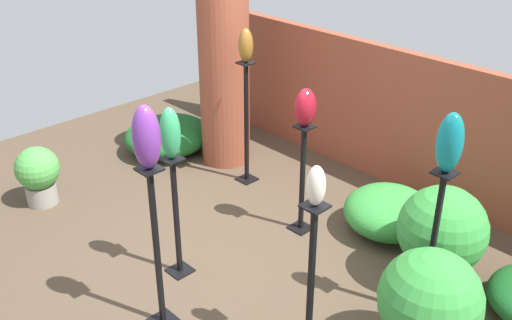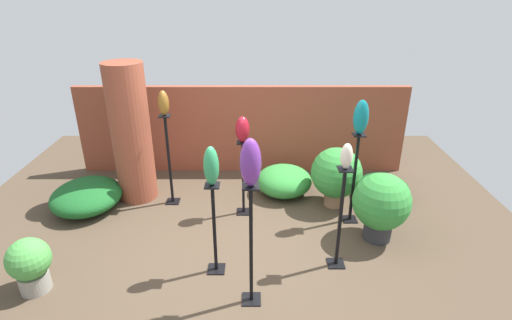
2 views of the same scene
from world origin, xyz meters
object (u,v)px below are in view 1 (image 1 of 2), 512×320
Objects in this scene: art_vase_bronze at (246,45)px; art_vase_violet at (146,137)px; pedestal_teal at (432,253)px; art_vase_teal at (450,143)px; art_vase_ivory at (316,186)px; pedestal_ruby at (302,184)px; potted_plant_front_left at (38,173)px; pedestal_jade at (177,222)px; pedestal_ivory at (311,288)px; pedestal_bronze at (246,128)px; art_vase_jade at (170,133)px; brick_pillar at (224,77)px; potted_plant_back_center at (429,303)px; potted_plant_walkway_edge at (442,232)px; pedestal_violet at (157,256)px; art_vase_ruby at (305,107)px.

art_vase_violet is (1.23, -2.07, 0.04)m from art_vase_bronze.
art_vase_teal is (0.00, 0.00, 0.93)m from pedestal_teal.
art_vase_ivory is 0.82× the size of art_vase_bronze.
potted_plant_front_left is at bearing -144.36° from pedestal_ruby.
pedestal_jade is 3.90× the size of art_vase_ivory.
pedestal_bronze is at bearing 146.57° from pedestal_ivory.
art_vase_jade is (-1.43, -0.10, -0.07)m from art_vase_ivory.
brick_pillar is 3.28m from art_vase_teal.
potted_plant_back_center reaches higher than potted_plant_front_left.
potted_plant_walkway_edge is at bearing 115.42° from potted_plant_back_center.
pedestal_bronze reaches higher than potted_plant_back_center.
potted_plant_back_center is at bearing -64.58° from potted_plant_walkway_edge.
pedestal_violet is at bearing -131.47° from pedestal_teal.
brick_pillar reaches higher than pedestal_bronze.
pedestal_ivory is at bearing 90.00° from art_vase_ivory.
art_vase_ruby is at bearing 134.08° from pedestal_ivory.
potted_plant_back_center is at bearing 39.92° from pedestal_ivory.
art_vase_violet is (1.23, -2.07, 0.97)m from pedestal_bronze.
pedestal_bronze is at bearing 59.03° from potted_plant_front_left.
art_vase_ivory is (2.24, -1.48, 0.78)m from pedestal_bronze.
pedestal_teal is 1.68m from art_vase_ruby.
pedestal_ruby is 2.09m from art_vase_violet.
pedestal_teal is 0.52m from potted_plant_back_center.
pedestal_jade is 0.83m from art_vase_jade.
pedestal_violet reaches higher than potted_plant_back_center.
pedestal_violet is at bearing -49.52° from art_vase_jade.
pedestal_ruby is at bearing 35.64° from potted_plant_front_left.
art_vase_ruby is at bearing 94.28° from art_vase_violet.
pedestal_ruby is 3.09× the size of art_vase_ruby.
art_vase_teal reaches higher than art_vase_jade.
pedestal_teal is at bearing -7.72° from pedestal_ruby.
art_vase_jade reaches higher than art_vase_ivory.
art_vase_ivory is (-0.37, -0.97, 0.82)m from pedestal_teal.
art_vase_ruby reaches higher than pedestal_teal.
art_vase_teal reaches higher than art_vase_ivory.
art_vase_ivory is at bearing -33.43° from art_vase_bronze.
pedestal_violet is 1.22× the size of pedestal_jade.
art_vase_teal is at bearing -10.94° from pedestal_bronze.
brick_pillar is 3.28m from art_vase_ivory.
art_vase_bronze is 0.38× the size of potted_plant_back_center.
pedestal_teal is at bearing 20.47° from potted_plant_front_left.
art_vase_ivory is 0.32× the size of potted_plant_walkway_edge.
brick_pillar is 1.61× the size of pedestal_teal.
pedestal_jade is 1.22× the size of potted_plant_back_center.
pedestal_ivory is 1.62m from art_vase_jade.
pedestal_violet is 2.27m from art_vase_teal.
art_vase_teal is (2.61, -0.50, 0.89)m from pedestal_bronze.
art_vase_jade reaches higher than pedestal_violet.
pedestal_jade is 2.33m from art_vase_teal.
art_vase_ruby is 2.04m from potted_plant_back_center.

